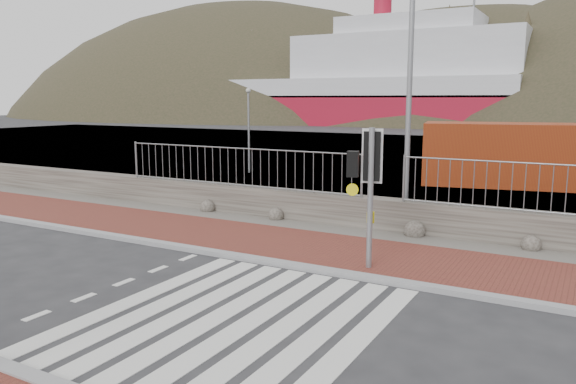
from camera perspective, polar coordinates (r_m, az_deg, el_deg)
The scene contains 13 objects.
ground at distance 9.60m, azimuth -5.49°, elevation -12.76°, with size 220.00×220.00×0.00m, color #28282B.
sidewalk_far at distance 13.34m, azimuth 5.57°, elevation -6.17°, with size 40.00×3.00×0.08m, color brown.
kerb_far at distance 12.03m, azimuth 2.69°, elevation -7.83°, with size 40.00×0.25×0.12m, color gray.
zebra_crossing at distance 9.60m, azimuth -5.49°, elevation -12.72°, with size 4.62×5.60×0.01m.
gravel_strip at distance 15.14m, azimuth 8.60°, elevation -4.37°, with size 40.00×1.50×0.06m, color #59544C.
stone_wall at distance 15.78m, azimuth 9.66°, elevation -2.27°, with size 40.00×0.60×0.90m, color #46403A.
railing at distance 15.42m, azimuth 9.61°, elevation 2.62°, with size 18.07×0.07×1.22m.
quay at distance 35.75m, azimuth 20.74°, elevation 3.05°, with size 120.00×40.00×0.50m, color #4C4C4F.
water at distance 70.48m, azimuth 24.98°, elevation 5.66°, with size 220.00×50.00×0.05m, color #3F4C54.
ferry at distance 80.88m, azimuth 7.58°, elevation 10.63°, with size 50.00×16.00×20.00m.
traffic_signal_far at distance 11.73m, azimuth 8.23°, elevation 2.39°, with size 0.75×0.38×3.04m.
streetlight at distance 16.13m, azimuth 12.89°, elevation 13.71°, with size 1.84×0.39×8.67m.
shipping_container at distance 25.29m, azimuth 20.81°, elevation 3.60°, with size 6.26×2.61×2.61m, color maroon.
Camera 1 is at (5.08, -7.30, 3.63)m, focal length 35.00 mm.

